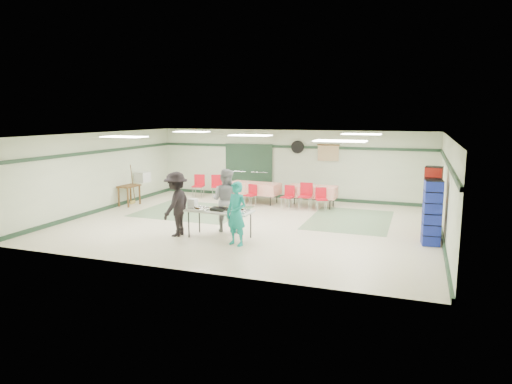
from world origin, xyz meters
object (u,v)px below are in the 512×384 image
(volunteer_teal, at_px, (236,214))
(serving_table, at_px, (219,212))
(crate_stack_blue_a, at_px, (432,213))
(chair_a, at_px, (306,193))
(chair_d, at_px, (251,193))
(chair_loose_b, at_px, (199,184))
(dining_table_b, at_px, (254,188))
(chair_b, at_px, (288,194))
(crate_stack_red, at_px, (432,203))
(volunteer_grey, at_px, (226,200))
(chair_c, at_px, (321,197))
(office_printer, at_px, (142,177))
(printer_table, at_px, (129,189))
(chair_loose_a, at_px, (217,184))
(crate_stack_blue_b, at_px, (431,222))
(volunteer_dark, at_px, (176,204))
(broom, at_px, (133,184))
(dining_table_a, at_px, (312,191))

(volunteer_teal, bearing_deg, serving_table, 163.11)
(crate_stack_blue_a, bearing_deg, chair_a, 141.43)
(chair_d, height_order, chair_loose_b, chair_loose_b)
(serving_table, relative_size, dining_table_b, 0.94)
(chair_b, relative_size, crate_stack_red, 0.42)
(volunteer_grey, xyz_separation_m, chair_c, (1.97, 3.68, -0.40))
(volunteer_teal, distance_m, crate_stack_blue_a, 4.95)
(chair_a, relative_size, crate_stack_blue_a, 0.56)
(dining_table_b, distance_m, office_printer, 4.31)
(serving_table, bearing_deg, volunteer_grey, 101.50)
(chair_a, distance_m, office_printer, 6.29)
(chair_d, height_order, printer_table, chair_d)
(chair_loose_a, height_order, crate_stack_blue_a, crate_stack_blue_a)
(volunteer_teal, xyz_separation_m, chair_loose_b, (-3.97, 5.74, -0.25))
(chair_d, bearing_deg, crate_stack_red, -7.97)
(volunteer_teal, xyz_separation_m, crate_stack_blue_b, (4.66, 1.68, -0.22))
(chair_a, distance_m, chair_loose_b, 4.66)
(chair_b, xyz_separation_m, crate_stack_red, (4.67, -2.56, 0.47))
(chair_loose_b, relative_size, crate_stack_red, 0.47)
(dining_table_b, xyz_separation_m, crate_stack_red, (6.16, -3.13, 0.40))
(chair_b, distance_m, chair_c, 1.17)
(chair_a, bearing_deg, chair_b, 179.85)
(crate_stack_blue_a, bearing_deg, volunteer_grey, -175.04)
(printer_table, bearing_deg, chair_d, 22.72)
(volunteer_dark, bearing_deg, crate_stack_red, 105.34)
(chair_loose_a, relative_size, office_printer, 1.89)
(volunteer_teal, distance_m, volunteer_grey, 1.44)
(chair_c, relative_size, chair_loose_b, 0.87)
(chair_a, bearing_deg, crate_stack_blue_b, -39.93)
(chair_b, bearing_deg, chair_loose_b, 178.51)
(printer_table, distance_m, broom, 0.39)
(chair_b, bearing_deg, dining_table_b, 169.82)
(dining_table_a, bearing_deg, chair_a, -97.71)
(crate_stack_red, xyz_separation_m, office_printer, (-10.30, 2.00, -0.04))
(chair_loose_a, bearing_deg, crate_stack_blue_a, -52.47)
(volunteer_dark, relative_size, chair_d, 2.24)
(office_printer, bearing_deg, chair_b, 17.68)
(crate_stack_red, bearing_deg, chair_loose_a, 155.53)
(volunteer_grey, xyz_separation_m, crate_stack_blue_a, (5.47, 0.47, -0.06))
(dining_table_a, bearing_deg, chair_c, -50.42)
(volunteer_dark, relative_size, chair_loose_a, 1.92)
(dining_table_b, bearing_deg, chair_loose_b, 178.31)
(chair_d, bearing_deg, volunteer_dark, -81.20)
(printer_table, bearing_deg, crate_stack_blue_b, -5.78)
(volunteer_teal, xyz_separation_m, dining_table_a, (0.70, 5.45, -0.25))
(serving_table, distance_m, chair_a, 4.60)
(serving_table, distance_m, chair_c, 4.77)
(crate_stack_blue_b, relative_size, printer_table, 1.42)
(volunteer_dark, bearing_deg, dining_table_b, 173.83)
(dining_table_b, height_order, chair_d, chair_d)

